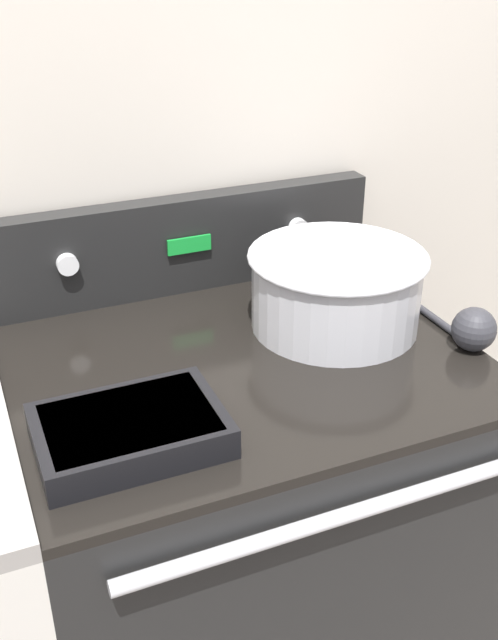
{
  "coord_description": "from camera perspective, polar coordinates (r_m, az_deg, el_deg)",
  "views": [
    {
      "loc": [
        -0.43,
        -0.71,
        1.58
      ],
      "look_at": [
        0.02,
        0.35,
        0.97
      ],
      "focal_mm": 42.0,
      "sensor_mm": 36.0,
      "label": 1
    }
  ],
  "objects": [
    {
      "name": "mixing_bowl",
      "position": [
        1.38,
        6.66,
        2.63
      ],
      "size": [
        0.33,
        0.33,
        0.15
      ],
      "color": "silver",
      "rests_on": "stove_range"
    },
    {
      "name": "kitchen_wall",
      "position": [
        1.51,
        -6.11,
        15.27
      ],
      "size": [
        8.0,
        0.05,
        2.5
      ],
      "color": "beige",
      "rests_on": "ground_plane"
    },
    {
      "name": "casserole_dish",
      "position": [
        1.1,
        -9.05,
        -8.2
      ],
      "size": [
        0.27,
        0.19,
        0.05
      ],
      "color": "black",
      "rests_on": "stove_range"
    },
    {
      "name": "stove_range",
      "position": [
        1.59,
        -0.45,
        -16.92
      ],
      "size": [
        0.8,
        0.69,
        0.91
      ],
      "color": "black",
      "rests_on": "ground_plane"
    },
    {
      "name": "ladle",
      "position": [
        1.38,
        16.46,
        -0.58
      ],
      "size": [
        0.08,
        0.29,
        0.08
      ],
      "color": "#333338",
      "rests_on": "stove_range"
    },
    {
      "name": "control_panel",
      "position": [
        1.52,
        -4.95,
        5.81
      ],
      "size": [
        0.8,
        0.07,
        0.2
      ],
      "color": "black",
      "rests_on": "stove_range"
    }
  ]
}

